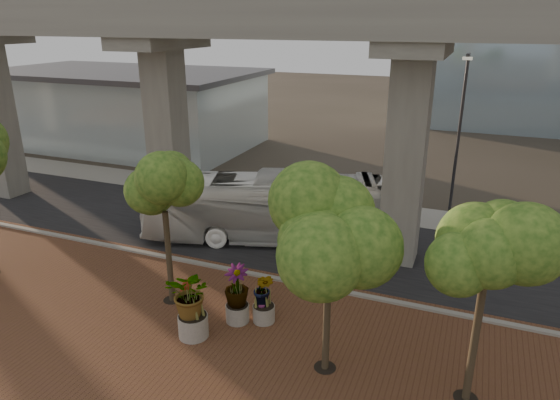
% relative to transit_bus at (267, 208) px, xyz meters
% --- Properties ---
extents(ground, '(160.00, 160.00, 0.00)m').
position_rel_transit_bus_xyz_m(ground, '(0.40, -1.75, -1.66)').
color(ground, '#322D24').
rests_on(ground, ground).
extents(brick_plaza, '(70.00, 13.00, 0.06)m').
position_rel_transit_bus_xyz_m(brick_plaza, '(0.40, -9.75, -1.63)').
color(brick_plaza, brown).
rests_on(brick_plaza, ground).
extents(asphalt_road, '(90.00, 8.00, 0.04)m').
position_rel_transit_bus_xyz_m(asphalt_road, '(0.40, 0.25, -1.64)').
color(asphalt_road, black).
rests_on(asphalt_road, ground).
extents(curb_strip, '(70.00, 0.25, 0.16)m').
position_rel_transit_bus_xyz_m(curb_strip, '(0.40, -3.75, -1.58)').
color(curb_strip, gray).
rests_on(curb_strip, ground).
extents(far_sidewalk, '(90.00, 3.00, 0.06)m').
position_rel_transit_bus_xyz_m(far_sidewalk, '(0.40, 5.75, -1.63)').
color(far_sidewalk, gray).
rests_on(far_sidewalk, ground).
extents(transit_viaduct, '(72.00, 5.60, 12.40)m').
position_rel_transit_bus_xyz_m(transit_viaduct, '(0.40, 0.25, 5.62)').
color(transit_viaduct, gray).
rests_on(transit_viaduct, ground).
extents(station_pavilion, '(23.00, 13.00, 6.30)m').
position_rel_transit_bus_xyz_m(station_pavilion, '(-19.60, 14.25, 1.55)').
color(station_pavilion, silver).
rests_on(station_pavilion, ground).
extents(transit_bus, '(12.21, 6.42, 3.33)m').
position_rel_transit_bus_xyz_m(transit_bus, '(0.00, 0.00, 0.00)').
color(transit_bus, white).
rests_on(transit_bus, ground).
extents(fire_hydrant, '(0.53, 0.47, 1.05)m').
position_rel_transit_bus_xyz_m(fire_hydrant, '(-0.38, -6.77, -1.10)').
color(fire_hydrant, maroon).
rests_on(fire_hydrant, ground).
extents(planter_front, '(2.29, 2.29, 2.52)m').
position_rel_transit_bus_xyz_m(planter_front, '(0.90, -8.45, -0.08)').
color(planter_front, '#A9A499').
rests_on(planter_front, ground).
extents(planter_right, '(2.07, 2.07, 2.21)m').
position_rel_transit_bus_xyz_m(planter_right, '(1.90, -7.08, -0.26)').
color(planter_right, '#ABA39A').
rests_on(planter_right, ground).
extents(planter_left, '(1.78, 1.78, 1.96)m').
position_rel_transit_bus_xyz_m(planter_left, '(2.78, -6.73, -0.41)').
color(planter_left, '#A69D96').
rests_on(planter_left, ground).
extents(street_tree_near_west, '(3.57, 3.57, 6.36)m').
position_rel_transit_bus_xyz_m(street_tree_near_west, '(-1.10, -6.75, 3.11)').
color(street_tree_near_west, '#4D3F2C').
rests_on(street_tree_near_west, ground).
extents(street_tree_near_east, '(3.89, 3.89, 6.69)m').
position_rel_transit_bus_xyz_m(street_tree_near_east, '(5.59, -8.38, 3.30)').
color(street_tree_near_east, '#4D3F2C').
rests_on(street_tree_near_east, ground).
extents(street_tree_far_east, '(3.27, 3.27, 6.05)m').
position_rel_transit_bus_xyz_m(street_tree_far_east, '(9.75, -8.15, 2.93)').
color(street_tree_far_east, '#4D3F2C').
rests_on(street_tree_far_east, ground).
extents(streetlamp_west, '(0.42, 1.22, 8.41)m').
position_rel_transit_bus_xyz_m(streetlamp_west, '(-7.47, 4.02, 3.24)').
color(streetlamp_west, '#2C2B30').
rests_on(streetlamp_west, ground).
extents(streetlamp_east, '(0.44, 1.27, 8.79)m').
position_rel_transit_bus_xyz_m(streetlamp_east, '(8.24, 5.44, 3.47)').
color(streetlamp_east, '#2E2E33').
rests_on(streetlamp_east, ground).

